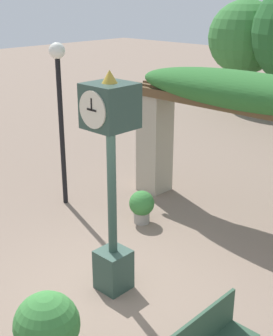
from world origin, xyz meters
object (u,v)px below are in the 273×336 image
(potted_plant_near_left, at_px, (47,328))
(lamp_post, at_px, (59,93))
(pedestal_clock, at_px, (111,170))
(potted_plant_near_right, at_px, (142,205))

(potted_plant_near_left, distance_m, lamp_post, 5.06)
(pedestal_clock, bearing_deg, potted_plant_near_left, -69.24)
(potted_plant_near_left, xyz_separation_m, potted_plant_near_right, (-1.80, 3.51, -0.20))
(potted_plant_near_right, xyz_separation_m, lamp_post, (-1.81, -0.46, 1.99))
(potted_plant_near_left, distance_m, potted_plant_near_right, 3.95)
(potted_plant_near_left, bearing_deg, pedestal_clock, 110.76)
(potted_plant_near_left, height_order, lamp_post, lamp_post)
(pedestal_clock, height_order, potted_plant_near_left, pedestal_clock)
(lamp_post, bearing_deg, potted_plant_near_right, 14.14)
(lamp_post, bearing_deg, potted_plant_near_left, -40.28)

